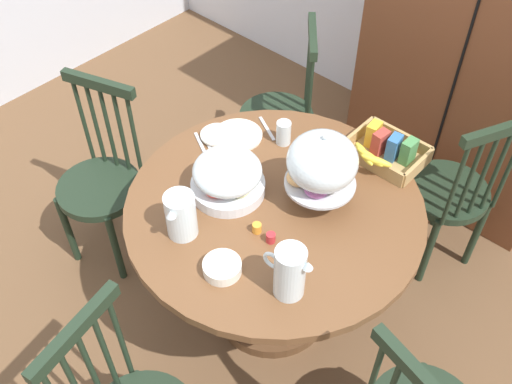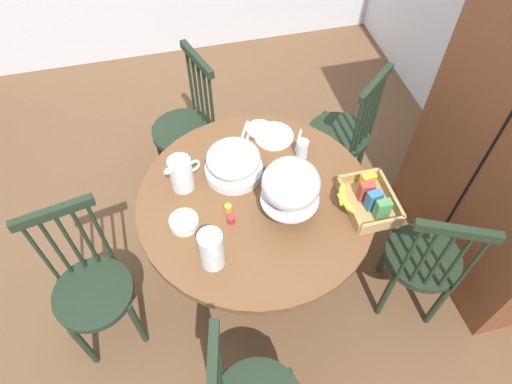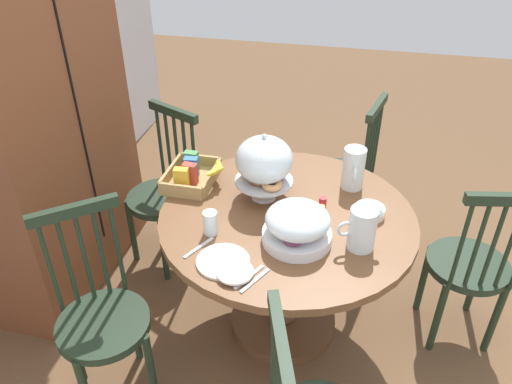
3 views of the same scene
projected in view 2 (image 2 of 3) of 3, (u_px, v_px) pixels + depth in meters
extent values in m
plane|color=brown|center=(238.00, 275.00, 2.84)|extent=(10.00, 10.00, 0.00)
cube|color=black|center=(495.00, 140.00, 2.10)|extent=(0.01, 0.01, 1.52)
cylinder|color=brown|center=(256.00, 200.00, 2.30)|extent=(1.20, 1.20, 0.04)
cylinder|color=brown|center=(256.00, 236.00, 2.56)|extent=(0.14, 0.14, 0.63)
cylinder|color=brown|center=(256.00, 266.00, 2.84)|extent=(0.56, 0.56, 0.06)
cylinder|color=#1E2D1E|center=(218.00, 372.00, 1.81)|extent=(0.02, 0.02, 0.48)
cylinder|color=#1E2D1E|center=(219.00, 355.00, 1.86)|extent=(0.02, 0.02, 0.48)
cube|color=#1E2D1E|center=(212.00, 371.00, 1.57)|extent=(0.36, 0.12, 0.05)
cylinder|color=#1E2D1E|center=(423.00, 257.00, 2.40)|extent=(0.40, 0.40, 0.04)
cylinder|color=#1E2D1E|center=(436.00, 260.00, 2.65)|extent=(0.04, 0.04, 0.45)
cylinder|color=#1E2D1E|center=(387.00, 252.00, 2.68)|extent=(0.04, 0.04, 0.45)
cylinder|color=#1E2D1E|center=(438.00, 304.00, 2.48)|extent=(0.04, 0.04, 0.45)
cylinder|color=#1E2D1E|center=(386.00, 295.00, 2.52)|extent=(0.04, 0.04, 0.45)
cylinder|color=#1E2D1E|center=(470.00, 267.00, 2.10)|extent=(0.02, 0.02, 0.48)
cylinder|color=#1E2D1E|center=(454.00, 264.00, 2.11)|extent=(0.02, 0.02, 0.48)
cylinder|color=#1E2D1E|center=(439.00, 262.00, 2.12)|extent=(0.02, 0.02, 0.48)
cylinder|color=#1E2D1E|center=(423.00, 259.00, 2.13)|extent=(0.02, 0.02, 0.48)
cylinder|color=#1E2D1E|center=(408.00, 256.00, 2.13)|extent=(0.02, 0.02, 0.48)
cube|color=#1E2D1E|center=(458.00, 231.00, 1.91)|extent=(0.18, 0.34, 0.05)
cylinder|color=#1E2D1E|center=(338.00, 135.00, 2.95)|extent=(0.40, 0.40, 0.04)
cylinder|color=#1E2D1E|center=(326.00, 138.00, 3.25)|extent=(0.04, 0.04, 0.45)
cylinder|color=#1E2D1E|center=(305.00, 162.00, 3.11)|extent=(0.04, 0.04, 0.45)
cylinder|color=#1E2D1E|center=(361.00, 155.00, 3.15)|extent=(0.04, 0.04, 0.45)
cylinder|color=#1E2D1E|center=(341.00, 180.00, 3.01)|extent=(0.04, 0.04, 0.45)
cylinder|color=#1E2D1E|center=(378.00, 105.00, 2.77)|extent=(0.02, 0.02, 0.48)
cylinder|color=#1E2D1E|center=(372.00, 111.00, 2.74)|extent=(0.02, 0.02, 0.48)
cylinder|color=#1E2D1E|center=(367.00, 118.00, 2.70)|extent=(0.02, 0.02, 0.48)
cylinder|color=#1E2D1E|center=(361.00, 125.00, 2.67)|extent=(0.02, 0.02, 0.48)
cylinder|color=#1E2D1E|center=(356.00, 132.00, 2.63)|extent=(0.02, 0.02, 0.48)
cube|color=#1E2D1E|center=(376.00, 83.00, 2.50)|extent=(0.26, 0.30, 0.05)
cylinder|color=#1E2D1E|center=(183.00, 131.00, 2.97)|extent=(0.40, 0.40, 0.04)
cylinder|color=#1E2D1E|center=(160.00, 150.00, 3.18)|extent=(0.04, 0.04, 0.45)
cylinder|color=#1E2D1E|center=(178.00, 176.00, 3.03)|extent=(0.04, 0.04, 0.45)
cylinder|color=#1E2D1E|center=(196.00, 135.00, 3.27)|extent=(0.04, 0.04, 0.45)
cylinder|color=#1E2D1E|center=(214.00, 159.00, 3.12)|extent=(0.04, 0.04, 0.45)
cylinder|color=#1E2D1E|center=(191.00, 82.00, 2.91)|extent=(0.02, 0.02, 0.48)
cylinder|color=#1E2D1E|center=(196.00, 88.00, 2.87)|extent=(0.02, 0.02, 0.48)
cylinder|color=#1E2D1E|center=(201.00, 94.00, 2.83)|extent=(0.02, 0.02, 0.48)
cylinder|color=#1E2D1E|center=(206.00, 100.00, 2.80)|extent=(0.02, 0.02, 0.48)
cylinder|color=#1E2D1E|center=(212.00, 107.00, 2.76)|extent=(0.02, 0.02, 0.48)
cube|color=#1E2D1E|center=(197.00, 59.00, 2.63)|extent=(0.35, 0.15, 0.05)
cylinder|color=#1E2D1E|center=(93.00, 294.00, 2.28)|extent=(0.40, 0.40, 0.04)
cylinder|color=#1E2D1E|center=(85.00, 346.00, 2.34)|extent=(0.04, 0.04, 0.45)
cylinder|color=#1E2D1E|center=(138.00, 324.00, 2.42)|extent=(0.04, 0.04, 0.45)
cylinder|color=#1E2D1E|center=(74.00, 300.00, 2.50)|extent=(0.04, 0.04, 0.45)
cylinder|color=#1E2D1E|center=(124.00, 280.00, 2.57)|extent=(0.04, 0.04, 0.45)
cylinder|color=#1E2D1E|center=(42.00, 255.00, 2.14)|extent=(0.02, 0.02, 0.48)
cylinder|color=#1E2D1E|center=(57.00, 249.00, 2.16)|extent=(0.02, 0.02, 0.48)
cylinder|color=#1E2D1E|center=(72.00, 244.00, 2.18)|extent=(0.02, 0.02, 0.48)
cylinder|color=#1E2D1E|center=(86.00, 238.00, 2.19)|extent=(0.02, 0.02, 0.48)
cylinder|color=#1E2D1E|center=(101.00, 233.00, 2.21)|extent=(0.02, 0.02, 0.48)
cube|color=#1E2D1E|center=(52.00, 213.00, 1.97)|extent=(0.11, 0.36, 0.05)
cylinder|color=silver|center=(289.00, 209.00, 2.23)|extent=(0.12, 0.12, 0.02)
cylinder|color=silver|center=(289.00, 205.00, 2.20)|extent=(0.03, 0.03, 0.09)
cylinder|color=silver|center=(290.00, 199.00, 2.16)|extent=(0.28, 0.28, 0.01)
torus|color=#B27033|center=(291.00, 201.00, 2.12)|extent=(0.10, 0.10, 0.03)
torus|color=#D19347|center=(305.00, 196.00, 2.14)|extent=(0.10, 0.10, 0.03)
torus|color=#935628|center=(291.00, 190.00, 2.16)|extent=(0.10, 0.10, 0.03)
torus|color=tan|center=(276.00, 187.00, 2.17)|extent=(0.10, 0.10, 0.03)
torus|color=#994C84|center=(280.00, 202.00, 2.12)|extent=(0.10, 0.10, 0.03)
ellipsoid|color=silver|center=(291.00, 183.00, 2.07)|extent=(0.27, 0.27, 0.22)
sphere|color=silver|center=(293.00, 166.00, 1.97)|extent=(0.02, 0.02, 0.02)
cylinder|color=silver|center=(234.00, 170.00, 2.36)|extent=(0.30, 0.30, 0.05)
ellipsoid|color=beige|center=(235.00, 175.00, 2.29)|extent=(0.09, 0.09, 0.03)
ellipsoid|color=#8CBF59|center=(246.00, 162.00, 2.34)|extent=(0.09, 0.09, 0.03)
ellipsoid|color=#6B2D4C|center=(232.00, 156.00, 2.37)|extent=(0.09, 0.09, 0.03)
ellipsoid|color=#CC3D33|center=(221.00, 168.00, 2.32)|extent=(0.09, 0.09, 0.03)
ellipsoid|color=silver|center=(233.00, 158.00, 2.29)|extent=(0.28, 0.28, 0.13)
cylinder|color=silver|center=(181.00, 174.00, 2.25)|extent=(0.12, 0.12, 0.19)
cylinder|color=orange|center=(182.00, 178.00, 2.27)|extent=(0.10, 0.10, 0.13)
cone|color=silver|center=(167.00, 170.00, 2.16)|extent=(0.05, 0.05, 0.03)
torus|color=silver|center=(194.00, 166.00, 2.27)|extent=(0.04, 0.07, 0.07)
cylinder|color=silver|center=(211.00, 250.00, 1.98)|extent=(0.11, 0.11, 0.22)
cylinder|color=white|center=(212.00, 253.00, 2.00)|extent=(0.10, 0.10, 0.15)
cone|color=silver|center=(215.00, 251.00, 1.87)|extent=(0.04, 0.04, 0.03)
torus|color=silver|center=(206.00, 235.00, 2.01)|extent=(0.08, 0.02, 0.07)
cube|color=tan|center=(368.00, 204.00, 2.25)|extent=(0.30, 0.22, 0.01)
cube|color=tan|center=(348.00, 205.00, 2.21)|extent=(0.30, 0.02, 0.07)
cube|color=tan|center=(390.00, 196.00, 2.24)|extent=(0.30, 0.02, 0.07)
cube|color=tan|center=(358.00, 177.00, 2.32)|extent=(0.02, 0.22, 0.07)
cube|color=tan|center=(382.00, 225.00, 2.14)|extent=(0.02, 0.22, 0.07)
cube|color=gold|center=(367.00, 182.00, 2.26)|extent=(0.05, 0.08, 0.11)
cube|color=#B23D33|center=(366.00, 191.00, 2.22)|extent=(0.05, 0.07, 0.11)
cube|color=#336BAD|center=(373.00, 200.00, 2.19)|extent=(0.05, 0.08, 0.11)
cube|color=#47894C|center=(382.00, 209.00, 2.16)|extent=(0.04, 0.07, 0.11)
ellipsoid|color=yellow|center=(342.00, 194.00, 2.18)|extent=(0.14, 0.08, 0.05)
ellipsoid|color=yellow|center=(344.00, 199.00, 2.16)|extent=(0.13, 0.03, 0.05)
ellipsoid|color=yellow|center=(346.00, 204.00, 2.14)|extent=(0.14, 0.08, 0.05)
cylinder|color=white|center=(274.00, 136.00, 2.53)|extent=(0.22, 0.22, 0.01)
cylinder|color=white|center=(260.00, 129.00, 2.55)|extent=(0.15, 0.15, 0.01)
cylinder|color=white|center=(184.00, 222.00, 2.16)|extent=(0.14, 0.14, 0.04)
cylinder|color=silver|center=(302.00, 149.00, 2.41)|extent=(0.06, 0.06, 0.11)
cylinder|color=#B7282D|center=(231.00, 220.00, 2.18)|extent=(0.04, 0.04, 0.04)
cylinder|color=orange|center=(228.00, 208.00, 2.22)|extent=(0.04, 0.04, 0.04)
cube|color=silver|center=(249.00, 132.00, 2.56)|extent=(0.16, 0.09, 0.01)
cube|color=silver|center=(244.00, 131.00, 2.56)|extent=(0.16, 0.09, 0.01)
cube|color=silver|center=(299.00, 140.00, 2.52)|extent=(0.16, 0.09, 0.01)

